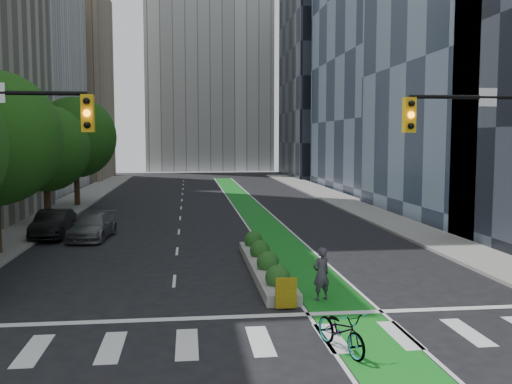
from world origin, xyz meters
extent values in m
plane|color=black|center=(0.00, 0.00, 0.00)|extent=(160.00, 160.00, 0.00)
cube|color=gray|center=(-11.80, 25.00, 0.07)|extent=(3.60, 90.00, 0.15)
cube|color=gray|center=(11.80, 25.00, 0.07)|extent=(3.60, 90.00, 0.15)
cube|color=#167B1D|center=(3.00, 30.00, 0.01)|extent=(2.20, 70.00, 0.01)
cube|color=tan|center=(-20.00, 66.00, 13.00)|extent=(14.00, 16.00, 26.00)
cube|color=black|center=(20.00, 68.00, 14.00)|extent=(14.00, 18.00, 28.00)
cylinder|color=black|center=(-11.00, 22.00, 2.24)|extent=(0.44, 0.44, 4.48)
sphere|color=#12480F|center=(-11.00, 22.00, 4.96)|extent=(5.60, 5.60, 5.60)
cylinder|color=black|center=(-11.00, 32.00, 2.58)|extent=(0.44, 0.44, 5.15)
sphere|color=#12480F|center=(-11.00, 32.00, 5.70)|extent=(6.60, 6.60, 6.60)
cube|color=gold|center=(-4.70, 0.50, 6.25)|extent=(0.34, 0.28, 1.05)
sphere|color=orange|center=(-4.70, 0.34, 6.25)|extent=(0.20, 0.20, 0.20)
cylinder|color=black|center=(7.45, 0.50, 6.80)|extent=(5.50, 0.12, 0.12)
cube|color=gold|center=(4.70, 0.50, 6.25)|extent=(0.34, 0.28, 1.05)
sphere|color=orange|center=(4.70, 0.34, 6.25)|extent=(0.20, 0.20, 0.20)
cube|color=white|center=(7.17, 0.47, 6.80)|extent=(0.55, 0.04, 0.55)
cube|color=gray|center=(1.20, 7.00, 0.20)|extent=(1.20, 10.00, 0.40)
cube|color=yellow|center=(1.20, 1.80, 0.55)|extent=(0.70, 0.12, 1.00)
sphere|color=#194C19|center=(1.20, 3.50, 0.65)|extent=(0.90, 0.90, 0.90)
sphere|color=#194C19|center=(1.20, 6.00, 0.65)|extent=(0.90, 0.90, 0.90)
sphere|color=#194C19|center=(1.20, 8.50, 0.65)|extent=(0.90, 0.90, 0.90)
sphere|color=#194C19|center=(1.20, 11.00, 0.65)|extent=(0.90, 0.90, 0.90)
imported|color=gray|center=(2.00, -2.00, 0.57)|extent=(1.38, 2.28, 1.13)
imported|color=#38343E|center=(2.59, 2.73, 0.92)|extent=(0.79, 0.67, 1.85)
imported|color=black|center=(-9.50, 16.84, 0.78)|extent=(1.70, 4.74, 1.56)
imported|color=#55575A|center=(-7.22, 16.16, 0.69)|extent=(2.41, 4.96, 1.39)
camera|label=1|loc=(-1.92, -16.07, 5.52)|focal=40.00mm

